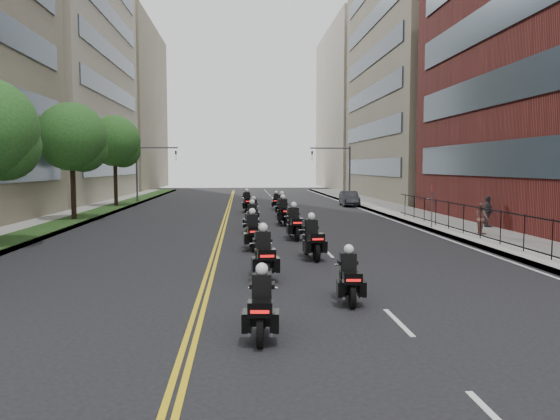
% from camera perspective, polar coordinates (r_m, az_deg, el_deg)
% --- Properties ---
extents(ground, '(160.00, 160.00, 0.00)m').
position_cam_1_polar(ground, '(12.60, -2.19, -11.92)').
color(ground, black).
rests_on(ground, ground).
extents(sidewalk_right, '(4.00, 90.00, 0.15)m').
position_cam_1_polar(sidewalk_right, '(39.25, 14.31, -0.68)').
color(sidewalk_right, gray).
rests_on(sidewalk_right, ground).
extents(sidewalk_left, '(4.00, 90.00, 0.15)m').
position_cam_1_polar(sidewalk_left, '(39.00, -21.41, -0.89)').
color(sidewalk_left, gray).
rests_on(sidewalk_left, ground).
extents(grass_strip, '(2.00, 90.00, 0.04)m').
position_cam_1_polar(grass_strip, '(38.76, -20.29, -0.75)').
color(grass_strip, '#193914').
rests_on(grass_strip, sidewalk_left).
extents(building_right_tan, '(15.11, 28.00, 30.00)m').
position_cam_1_polar(building_right_tan, '(64.94, 16.16, 14.53)').
color(building_right_tan, '#776E57').
rests_on(building_right_tan, ground).
extents(building_right_far, '(15.00, 28.00, 26.00)m').
position_cam_1_polar(building_right_far, '(93.17, 9.65, 10.32)').
color(building_right_far, '#A09881').
rests_on(building_right_far, ground).
extents(building_left_mid, '(16.11, 28.00, 34.00)m').
position_cam_1_polar(building_left_mid, '(65.23, -24.35, 16.06)').
color(building_left_mid, '#A09881').
rests_on(building_left_mid, ground).
extents(building_left_far, '(16.00, 28.00, 26.00)m').
position_cam_1_polar(building_left_far, '(93.10, -17.81, 10.17)').
color(building_left_far, '#776E57').
rests_on(building_left_far, ground).
extents(iron_fence, '(0.05, 28.00, 1.50)m').
position_cam_1_polar(iron_fence, '(26.77, 21.11, -1.46)').
color(iron_fence, black).
rests_on(iron_fence, sidewalk_right).
extents(street_trees, '(4.40, 38.40, 7.98)m').
position_cam_1_polar(street_trees, '(32.51, -23.42, 6.95)').
color(street_trees, black).
rests_on(street_trees, ground).
extents(traffic_signal_right, '(4.09, 0.20, 5.60)m').
position_cam_1_polar(traffic_signal_right, '(54.98, 6.31, 4.68)').
color(traffic_signal_right, '#3F3F44').
rests_on(traffic_signal_right, ground).
extents(traffic_signal_left, '(4.09, 0.20, 5.60)m').
position_cam_1_polar(traffic_signal_left, '(54.84, -13.76, 4.58)').
color(traffic_signal_left, '#3F3F44').
rests_on(traffic_signal_left, ground).
extents(motorcycle_0, '(0.56, 2.12, 1.56)m').
position_cam_1_polar(motorcycle_0, '(11.57, -1.93, -10.25)').
color(motorcycle_0, black).
rests_on(motorcycle_0, ground).
extents(motorcycle_1, '(0.53, 2.07, 1.53)m').
position_cam_1_polar(motorcycle_1, '(14.59, 7.24, -7.22)').
color(motorcycle_1, black).
rests_on(motorcycle_1, ground).
extents(motorcycle_2, '(0.62, 2.42, 1.78)m').
position_cam_1_polar(motorcycle_2, '(17.41, -1.72, -4.92)').
color(motorcycle_2, black).
rests_on(motorcycle_2, ground).
extents(motorcycle_3, '(0.65, 2.42, 1.79)m').
position_cam_1_polar(motorcycle_3, '(21.20, 3.38, -3.21)').
color(motorcycle_3, black).
rests_on(motorcycle_3, ground).
extents(motorcycle_4, '(0.63, 2.42, 1.79)m').
position_cam_1_polar(motorcycle_4, '(23.51, -2.87, -2.44)').
color(motorcycle_4, black).
rests_on(motorcycle_4, ground).
extents(motorcycle_5, '(0.64, 2.49, 1.84)m').
position_cam_1_polar(motorcycle_5, '(26.79, 1.49, -1.53)').
color(motorcycle_5, black).
rests_on(motorcycle_5, ground).
extents(motorcycle_6, '(0.68, 2.42, 1.79)m').
position_cam_1_polar(motorcycle_6, '(29.69, -2.95, -0.97)').
color(motorcycle_6, black).
rests_on(motorcycle_6, ground).
extents(motorcycle_7, '(0.76, 2.54, 1.87)m').
position_cam_1_polar(motorcycle_7, '(33.21, 0.37, -0.32)').
color(motorcycle_7, black).
rests_on(motorcycle_7, ground).
extents(motorcycle_8, '(0.54, 2.19, 1.61)m').
position_cam_1_polar(motorcycle_8, '(36.04, -2.76, -0.11)').
color(motorcycle_8, black).
rests_on(motorcycle_8, ground).
extents(motorcycle_9, '(0.73, 2.44, 1.80)m').
position_cam_1_polar(motorcycle_9, '(39.07, 0.20, 0.37)').
color(motorcycle_9, black).
rests_on(motorcycle_9, ground).
extents(motorcycle_10, '(0.71, 2.51, 1.85)m').
position_cam_1_polar(motorcycle_10, '(42.60, -3.46, 0.74)').
color(motorcycle_10, black).
rests_on(motorcycle_10, ground).
extents(motorcycle_11, '(0.56, 2.10, 1.55)m').
position_cam_1_polar(motorcycle_11, '(45.30, -0.40, 0.83)').
color(motorcycle_11, black).
rests_on(motorcycle_11, ground).
extents(parked_sedan, '(1.62, 4.14, 1.34)m').
position_cam_1_polar(parked_sedan, '(49.73, 7.25, 1.19)').
color(parked_sedan, black).
rests_on(parked_sedan, ground).
extents(pedestrian_b, '(0.64, 0.80, 1.59)m').
position_cam_1_polar(pedestrian_b, '(29.63, 20.38, -0.81)').
color(pedestrian_b, '#965D52').
rests_on(pedestrian_b, sidewalk_right).
extents(pedestrian_c, '(0.49, 1.06, 1.77)m').
position_cam_1_polar(pedestrian_c, '(32.92, 20.86, -0.15)').
color(pedestrian_c, '#3F3D45').
rests_on(pedestrian_c, sidewalk_right).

